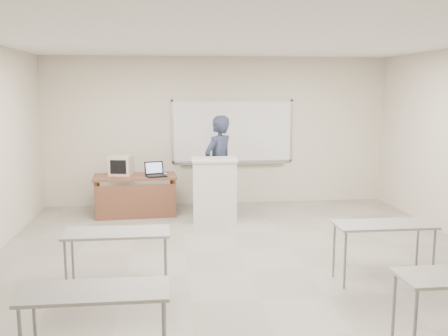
{
  "coord_description": "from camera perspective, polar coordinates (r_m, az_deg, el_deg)",
  "views": [
    {
      "loc": [
        -0.97,
        -6.14,
        2.34
      ],
      "look_at": [
        -0.07,
        2.2,
        1.02
      ],
      "focal_mm": 40.0,
      "sensor_mm": 36.0,
      "label": 1
    }
  ],
  "objects": [
    {
      "name": "crt_monitor",
      "position": [
        9.61,
        -11.6,
        0.31
      ],
      "size": [
        0.4,
        0.44,
        0.38
      ],
      "rotation": [
        0.0,
        0.0,
        -0.2
      ],
      "color": "#B8AC9C",
      "rests_on": "instructor_desk"
    },
    {
      "name": "mouse",
      "position": [
        9.51,
        -6.81,
        -0.63
      ],
      "size": [
        0.1,
        0.09,
        0.03
      ],
      "primitive_type": "ellipsoid",
      "rotation": [
        0.0,
        0.0,
        0.39
      ],
      "color": "#B7BBC1",
      "rests_on": "instructor_desk"
    },
    {
      "name": "instructor_desk",
      "position": [
        9.41,
        -10.15,
        -2.11
      ],
      "size": [
        1.53,
        0.76,
        0.75
      ],
      "rotation": [
        0.0,
        0.0,
        0.07
      ],
      "color": "brown",
      "rests_on": "floor"
    },
    {
      "name": "keyboard",
      "position": [
        8.72,
        -2.03,
        1.07
      ],
      "size": [
        0.52,
        0.31,
        0.03
      ],
      "primitive_type": "cube",
      "rotation": [
        0.0,
        0.0,
        -0.32
      ],
      "color": "#B8AC9C",
      "rests_on": "podium"
    },
    {
      "name": "laptop",
      "position": [
        9.34,
        -7.75,
        -0.57
      ],
      "size": [
        0.36,
        0.33,
        0.26
      ],
      "rotation": [
        0.0,
        0.0,
        0.28
      ],
      "color": "black",
      "rests_on": "instructor_desk"
    },
    {
      "name": "podium",
      "position": [
        8.95,
        -1.11,
        -2.47
      ],
      "size": [
        0.8,
        0.58,
        1.13
      ],
      "rotation": [
        0.0,
        0.0,
        -0.04
      ],
      "color": "beige",
      "rests_on": "floor"
    },
    {
      "name": "presenter",
      "position": [
        9.36,
        -0.64,
        0.31
      ],
      "size": [
        0.8,
        0.8,
        1.87
      ],
      "primitive_type": "imported",
      "rotation": [
        0.0,
        0.0,
        3.91
      ],
      "color": "black",
      "rests_on": "floor"
    },
    {
      "name": "student_desks",
      "position": [
        5.16,
        5.1,
        -9.94
      ],
      "size": [
        4.4,
        2.2,
        0.73
      ],
      "color": "gray",
      "rests_on": "floor"
    },
    {
      "name": "whiteboard",
      "position": [
        10.22,
        0.99,
        4.12
      ],
      "size": [
        2.48,
        0.1,
        1.31
      ],
      "color": "white",
      "rests_on": "floor"
    },
    {
      "name": "floor",
      "position": [
        6.64,
        2.7,
        -11.73
      ],
      "size": [
        7.0,
        8.0,
        0.01
      ],
      "primitive_type": "cube",
      "color": "gray",
      "rests_on": "ground"
    }
  ]
}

